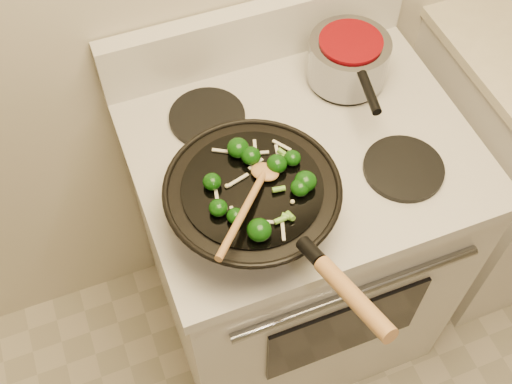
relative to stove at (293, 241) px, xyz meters
name	(u,v)px	position (x,y,z in m)	size (l,w,h in m)	color
stove	(293,241)	(0.00, 0.00, 0.00)	(0.78, 0.67, 1.08)	silver
wok	(254,202)	(-0.18, -0.16, 0.52)	(0.36, 0.59, 0.22)	black
stirfry	(262,182)	(-0.16, -0.16, 0.59)	(0.22, 0.25, 0.04)	#0C3908
wooden_spoon	(253,195)	(-0.19, -0.19, 0.60)	(0.20, 0.22, 0.07)	#A67441
saucepan	(349,59)	(0.18, 0.15, 0.52)	(0.19, 0.31, 0.11)	gray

